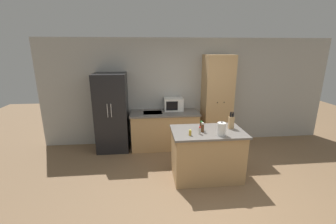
{
  "coord_description": "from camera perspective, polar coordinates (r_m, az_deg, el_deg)",
  "views": [
    {
      "loc": [
        -1.08,
        -3.16,
        2.36
      ],
      "look_at": [
        -0.62,
        1.4,
        1.05
      ],
      "focal_mm": 24.0,
      "sensor_mm": 36.0,
      "label": 1
    }
  ],
  "objects": [
    {
      "name": "kitchen_island",
      "position": [
        4.31,
        9.8,
        -10.42
      ],
      "size": [
        1.3,
        0.81,
        0.92
      ],
      "color": "tan",
      "rests_on": "ground_plane"
    },
    {
      "name": "back_counter",
      "position": [
        5.49,
        -0.87,
        -4.46
      ],
      "size": [
        1.62,
        0.7,
        0.89
      ],
      "color": "tan",
      "rests_on": "ground_plane"
    },
    {
      "name": "wall_back",
      "position": [
        5.7,
        5.25,
        5.15
      ],
      "size": [
        7.2,
        0.06,
        2.6
      ],
      "color": "#B2B2AD",
      "rests_on": "ground_plane"
    },
    {
      "name": "spice_bottle_tall_dark",
      "position": [
        4.13,
        8.45,
        -3.49
      ],
      "size": [
        0.06,
        0.06,
        0.16
      ],
      "color": "#563319",
      "rests_on": "kitchen_island"
    },
    {
      "name": "kettle",
      "position": [
        3.93,
        13.4,
        -4.22
      ],
      "size": [
        0.15,
        0.15,
        0.25
      ],
      "color": "white",
      "rests_on": "kitchen_island"
    },
    {
      "name": "ground_plane",
      "position": [
        4.09,
        11.28,
        -19.64
      ],
      "size": [
        14.0,
        14.0,
        0.0
      ],
      "primitive_type": "plane",
      "color": "#846647"
    },
    {
      "name": "refrigerator",
      "position": [
        5.39,
        -14.04,
        -0.15
      ],
      "size": [
        0.73,
        0.69,
        1.82
      ],
      "color": "black",
      "rests_on": "ground_plane"
    },
    {
      "name": "microwave",
      "position": [
        5.48,
        1.39,
        2.0
      ],
      "size": [
        0.46,
        0.33,
        0.31
      ],
      "color": "white",
      "rests_on": "back_counter"
    },
    {
      "name": "pantry_cabinet",
      "position": [
        5.6,
        12.27,
        2.64
      ],
      "size": [
        0.67,
        0.59,
        2.21
      ],
      "color": "tan",
      "rests_on": "ground_plane"
    },
    {
      "name": "spice_bottle_short_red",
      "position": [
        4.03,
        8.75,
        -3.93
      ],
      "size": [
        0.06,
        0.06,
        0.17
      ],
      "color": "#563319",
      "rests_on": "kitchen_island"
    },
    {
      "name": "knife_block",
      "position": [
        4.3,
        15.75,
        -2.48
      ],
      "size": [
        0.09,
        0.07,
        0.32
      ],
      "color": "tan",
      "rests_on": "kitchen_island"
    },
    {
      "name": "spice_bottle_green_herb",
      "position": [
        3.86,
        5.64,
        -5.28
      ],
      "size": [
        0.05,
        0.05,
        0.1
      ],
      "color": "gold",
      "rests_on": "kitchen_island"
    },
    {
      "name": "spice_bottle_amber_oil",
      "position": [
        3.93,
        8.07,
        -4.69
      ],
      "size": [
        0.04,
        0.04,
        0.14
      ],
      "color": "beige",
      "rests_on": "kitchen_island"
    }
  ]
}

